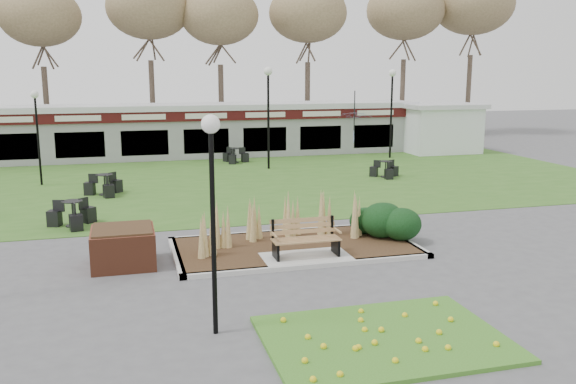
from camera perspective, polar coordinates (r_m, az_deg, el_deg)
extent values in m
plane|color=#515154|center=(15.21, 1.86, -6.65)|extent=(100.00, 100.00, 0.00)
cube|color=#34631F|center=(26.60, -5.71, 1.11)|extent=(34.00, 16.00, 0.02)
cube|color=#3B6E1F|center=(11.18, 8.96, -13.41)|extent=(4.20, 3.00, 0.08)
cube|color=#362115|center=(16.29, 0.62, -5.20)|extent=(6.22, 3.22, 0.12)
cube|color=#B7B7B2|center=(14.82, 2.33, -6.90)|extent=(6.40, 0.18, 0.12)
cube|color=#B7B7B2|center=(17.79, -0.79, -3.78)|extent=(6.40, 0.18, 0.12)
cube|color=#B7B7B2|center=(15.77, -10.38, -5.95)|extent=(0.18, 3.40, 0.12)
cube|color=#B7B7B2|center=(17.37, 10.58, -4.35)|extent=(0.18, 3.40, 0.12)
cube|color=#B7B7B2|center=(15.33, 1.70, -6.26)|extent=(2.20, 1.20, 0.13)
cone|color=#A49852|center=(16.11, -6.29, -3.12)|extent=(0.36, 0.36, 1.15)
cone|color=#A49852|center=(16.67, -3.10, -2.58)|extent=(0.36, 0.36, 1.15)
cone|color=#A49852|center=(17.11, 0.36, -2.19)|extent=(0.36, 0.36, 1.15)
cone|color=#A49852|center=(17.18, 3.44, -2.16)|extent=(0.36, 0.36, 1.15)
cone|color=#A49852|center=(17.09, 6.41, -2.29)|extent=(0.36, 0.36, 1.15)
cone|color=#A49852|center=(15.28, -7.67, -3.95)|extent=(0.36, 0.36, 1.15)
ellipsoid|color=black|center=(17.20, 8.82, -2.63)|extent=(1.21, 1.10, 0.99)
ellipsoid|color=black|center=(17.02, 10.59, -2.98)|extent=(1.10, 1.00, 0.90)
ellipsoid|color=black|center=(17.78, 9.05, -2.38)|extent=(1.06, 0.96, 0.86)
ellipsoid|color=black|center=(17.56, 7.25, -2.67)|extent=(0.92, 0.84, 0.76)
cube|color=olive|center=(15.19, 1.71, -4.47)|extent=(1.70, 0.57, 0.04)
cube|color=olive|center=(15.40, 1.38, -3.17)|extent=(1.70, 0.13, 0.44)
cube|color=black|center=(15.05, -1.15, -5.49)|extent=(0.06, 0.55, 0.42)
cube|color=black|center=(15.48, 4.48, -5.04)|extent=(0.06, 0.55, 0.42)
cube|color=black|center=(15.20, -1.44, -3.48)|extent=(0.06, 0.06, 0.50)
cube|color=black|center=(15.63, 4.14, -3.09)|extent=(0.06, 0.06, 0.50)
cube|color=olive|center=(14.91, -1.29, -4.05)|extent=(0.05, 0.50, 0.04)
cube|color=olive|center=(15.37, 4.67, -3.62)|extent=(0.05, 0.50, 0.04)
cube|color=brown|center=(15.43, -15.16, -5.05)|extent=(1.50, 1.50, 0.90)
cube|color=#362115|center=(15.30, -15.25, -3.36)|extent=(1.40, 1.40, 0.06)
cube|color=gray|center=(34.27, -7.98, 5.51)|extent=(24.00, 3.00, 2.60)
cube|color=#400E0D|center=(32.65, -7.69, 7.09)|extent=(24.00, 0.18, 0.55)
cube|color=silver|center=(34.16, -8.05, 7.93)|extent=(24.60, 3.40, 0.30)
cube|color=silver|center=(32.54, -7.66, 7.07)|extent=(22.00, 0.02, 0.28)
cube|color=black|center=(32.87, -7.65, 4.75)|extent=(22.00, 0.10, 1.30)
cube|color=white|center=(36.61, 14.00, 5.65)|extent=(4.00, 3.00, 2.60)
cube|color=silver|center=(36.50, 14.11, 7.84)|extent=(4.40, 3.40, 0.25)
cylinder|color=#47382B|center=(42.15, -21.80, 7.64)|extent=(0.36, 0.36, 5.17)
ellipsoid|color=brown|center=(42.27, -22.39, 15.51)|extent=(5.24, 5.24, 3.93)
cylinder|color=#47382B|center=(41.91, -13.56, 8.11)|extent=(0.36, 0.36, 5.17)
ellipsoid|color=brown|center=(42.02, -13.93, 16.04)|extent=(5.24, 5.24, 3.93)
cylinder|color=#47382B|center=(42.51, -5.37, 8.41)|extent=(0.36, 0.36, 5.17)
ellipsoid|color=brown|center=(42.62, -5.52, 16.23)|extent=(5.24, 5.24, 3.93)
cylinder|color=#47382B|center=(43.93, 2.45, 8.54)|extent=(0.36, 0.36, 5.17)
ellipsoid|color=brown|center=(44.04, 2.52, 16.11)|extent=(5.24, 5.24, 3.93)
cylinder|color=#47382B|center=(46.10, 9.66, 8.52)|extent=(0.36, 0.36, 5.17)
ellipsoid|color=brown|center=(46.20, 9.90, 15.73)|extent=(5.24, 5.24, 3.93)
cylinder|color=#47382B|center=(48.91, 16.13, 8.39)|extent=(0.36, 0.36, 5.17)
ellipsoid|color=brown|center=(49.01, 16.51, 15.18)|extent=(5.24, 5.24, 3.93)
cylinder|color=black|center=(10.82, -7.00, -4.13)|extent=(0.09, 0.09, 3.65)
sphere|color=white|center=(10.47, -7.25, 6.33)|extent=(0.33, 0.33, 0.33)
cylinder|color=black|center=(29.30, -1.85, 6.50)|extent=(0.11, 0.11, 4.48)
sphere|color=white|center=(29.20, -1.88, 11.23)|extent=(0.40, 0.40, 0.40)
cylinder|color=black|center=(33.54, 9.62, 6.88)|extent=(0.11, 0.11, 4.39)
sphere|color=white|center=(33.45, 9.76, 10.93)|extent=(0.40, 0.40, 0.40)
cylinder|color=black|center=(27.08, -22.32, 4.33)|extent=(0.09, 0.09, 3.60)
sphere|color=white|center=(26.94, -22.63, 8.44)|extent=(0.32, 0.32, 0.32)
cylinder|color=black|center=(19.75, -19.43, -2.98)|extent=(0.46, 0.46, 0.03)
cylinder|color=black|center=(19.67, -19.50, -1.93)|extent=(0.05, 0.05, 0.76)
cylinder|color=black|center=(19.58, -19.57, -0.82)|extent=(0.63, 0.63, 0.03)
cube|color=black|center=(20.05, -18.17, -2.03)|extent=(0.51, 0.51, 0.48)
cube|color=black|center=(19.92, -21.01, -2.30)|extent=(0.45, 0.45, 0.48)
cube|color=black|center=(19.14, -19.22, -2.71)|extent=(0.43, 0.43, 0.48)
cylinder|color=black|center=(24.32, -16.73, -0.22)|extent=(0.47, 0.47, 0.03)
cylinder|color=black|center=(24.25, -16.78, 0.65)|extent=(0.05, 0.05, 0.76)
cylinder|color=black|center=(24.18, -16.83, 1.57)|extent=(0.63, 0.63, 0.03)
cube|color=black|center=(24.67, -15.78, 0.53)|extent=(0.51, 0.51, 0.49)
cube|color=black|center=(24.45, -18.06, 0.31)|extent=(0.44, 0.44, 0.49)
cube|color=black|center=(23.72, -16.43, 0.08)|extent=(0.44, 0.44, 0.49)
cylinder|color=black|center=(27.52, 9.08, 1.42)|extent=(0.42, 0.42, 0.03)
cylinder|color=black|center=(27.47, 9.10, 2.12)|extent=(0.05, 0.05, 0.69)
cylinder|color=black|center=(27.41, 9.13, 2.85)|extent=(0.58, 0.58, 0.02)
cube|color=black|center=(27.87, 9.84, 1.95)|extent=(0.43, 0.43, 0.44)
cube|color=black|center=(27.61, 8.03, 1.92)|extent=(0.46, 0.46, 0.44)
cube|color=black|center=(26.99, 9.41, 1.66)|extent=(0.37, 0.37, 0.44)
cylinder|color=black|center=(31.66, -4.98, 2.80)|extent=(0.44, 0.44, 0.03)
cylinder|color=black|center=(31.61, -4.99, 3.43)|extent=(0.05, 0.05, 0.71)
cylinder|color=black|center=(31.57, -5.01, 4.09)|extent=(0.60, 0.60, 0.02)
cube|color=black|center=(31.80, -4.05, 3.24)|extent=(0.38, 0.38, 0.46)
cube|color=black|center=(32.00, -5.71, 3.26)|extent=(0.47, 0.47, 0.46)
cube|color=black|center=(31.11, -5.21, 3.04)|extent=(0.44, 0.44, 0.46)
cylinder|color=black|center=(34.37, 6.19, 5.23)|extent=(0.06, 0.06, 2.20)
imported|color=#2F51A7|center=(34.32, 6.20, 6.04)|extent=(2.17, 2.20, 1.82)
imported|color=black|center=(41.21, -20.37, 4.94)|extent=(3.85, 1.41, 1.26)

